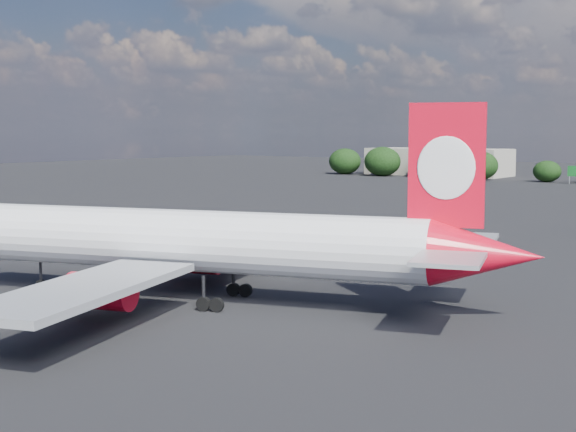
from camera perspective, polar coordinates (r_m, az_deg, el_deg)
The scene contains 3 objects.
ground at distance 98.23m, azimuth 9.64°, elevation -1.70°, with size 500.00×500.00×0.00m, color black.
qantas_airliner at distance 61.22m, azimuth -5.19°, elevation -1.98°, with size 44.97×43.18×15.04m.
terminal_building at distance 244.64m, azimuth 10.62°, elevation 3.81°, with size 42.00×16.00×8.00m.
Camera 1 is at (45.22, -26.22, 13.09)m, focal length 50.00 mm.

